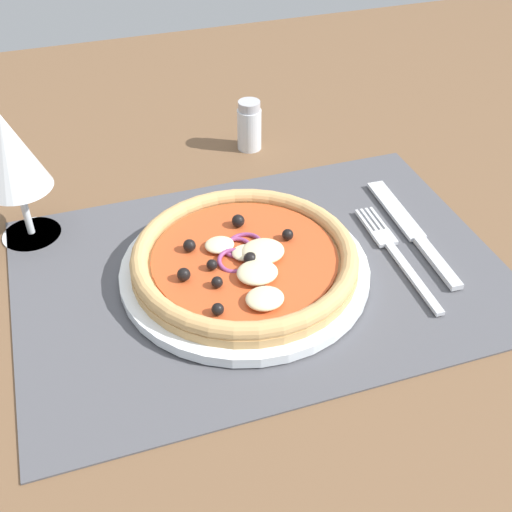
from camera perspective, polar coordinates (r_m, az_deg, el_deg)
name	(u,v)px	position (r cm, az deg, el deg)	size (l,w,h in cm)	color
ground_plane	(261,282)	(68.32, 0.41, -2.32)	(190.00, 140.00, 2.40)	brown
placemat	(261,272)	(67.40, 0.42, -1.43)	(49.58, 34.65, 0.40)	#4C4C51
plate	(245,271)	(66.37, -0.94, -1.34)	(25.35, 25.35, 1.10)	white
pizza	(245,259)	(65.25, -0.93, -0.27)	(22.92, 22.92, 2.67)	tan
fork	(394,251)	(70.97, 11.95, 0.43)	(2.36, 18.04, 0.44)	silver
knife	(411,229)	(74.44, 13.39, 2.29)	(2.46, 20.05, 0.62)	silver
wine_glass	(11,157)	(71.50, -20.64, 8.13)	(7.20, 7.20, 14.90)	silver
pepper_shaker	(249,126)	(87.24, -0.59, 11.31)	(3.20, 3.20, 6.70)	silver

